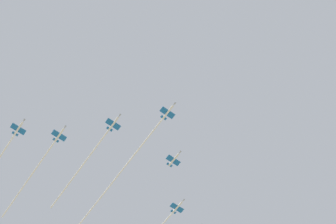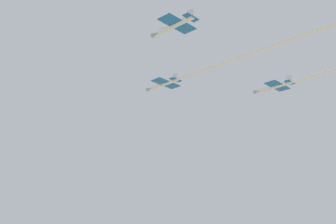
% 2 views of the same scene
% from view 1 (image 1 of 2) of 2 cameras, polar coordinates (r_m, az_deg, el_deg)
% --- Properties ---
extents(jet_lead, '(23.46, 87.50, 2.13)m').
position_cam_1_polar(jet_lead, '(225.67, -4.81, -6.07)').
color(jet_lead, white).
extents(jet_port_inner, '(7.72, 10.29, 2.13)m').
position_cam_1_polar(jet_port_inner, '(225.58, 0.75, -5.95)').
color(jet_port_inner, white).
extents(jet_starboard_inner, '(17.73, 63.38, 2.13)m').
position_cam_1_polar(jet_starboard_inner, '(225.40, -9.67, -5.27)').
color(jet_starboard_inner, white).
extents(jet_starboard_outer, '(17.81, 63.70, 2.13)m').
position_cam_1_polar(jet_starboard_outer, '(235.70, -15.92, -6.41)').
color(jet_starboard_outer, white).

